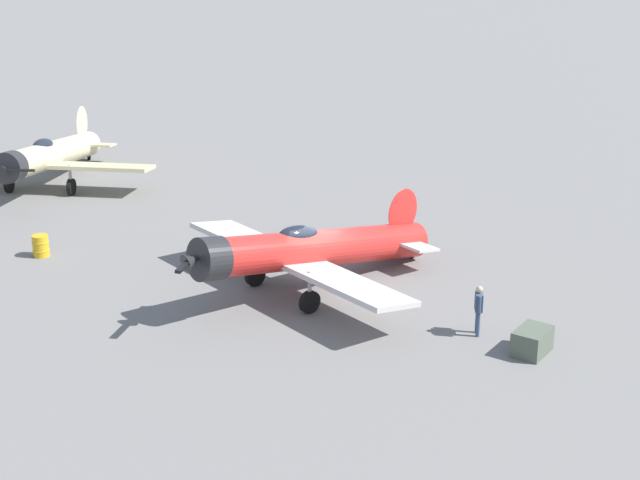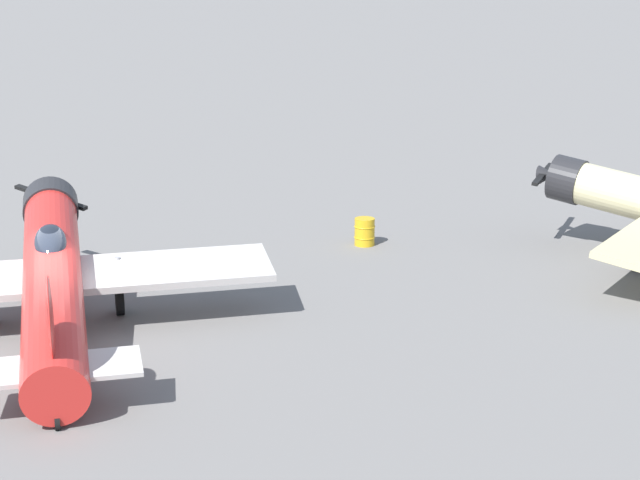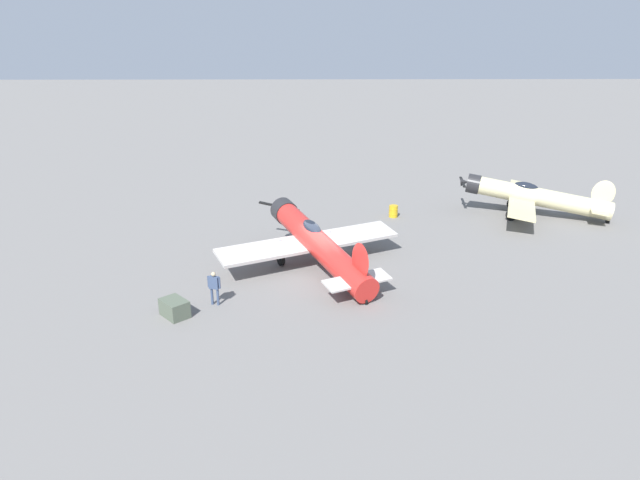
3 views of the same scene
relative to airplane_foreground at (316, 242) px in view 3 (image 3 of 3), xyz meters
name	(u,v)px [view 3 (image 3 of 3)]	position (x,y,z in m)	size (l,w,h in m)	color
ground_plane	(320,271)	(-0.46, -0.23, -1.53)	(400.00, 400.00, 0.00)	slate
airplane_foreground	(316,242)	(0.00, 0.00, 0.00)	(10.16, 10.39, 3.03)	red
airplane_mid_apron	(532,196)	(9.49, -15.73, -0.01)	(10.52, 10.19, 3.11)	beige
ground_crew_mechanic	(214,285)	(-4.51, 4.85, -0.51)	(0.35, 0.63, 1.69)	#384766
equipment_crate	(175,308)	(-5.65, 6.50, -1.12)	(1.58, 1.56, 0.81)	#4C5647
fuel_drum	(393,211)	(9.52, -5.77, -1.10)	(0.66, 0.66, 0.86)	gold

